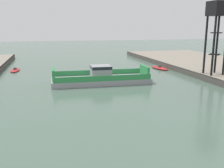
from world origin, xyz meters
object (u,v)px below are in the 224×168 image
object	(u,v)px
moored_boat_near_left	(15,70)
moored_boat_mid_right	(160,68)
chain_ferry	(101,78)
crane_tower	(218,16)

from	to	relation	value
moored_boat_near_left	moored_boat_mid_right	size ratio (longest dim) A/B	0.88
moored_boat_near_left	chain_ferry	bearing A→B (deg)	-46.69
moored_boat_near_left	crane_tower	xyz separation A→B (m)	(43.16, -23.09, 13.37)
chain_ferry	moored_boat_mid_right	xyz separation A→B (m)	(19.45, 13.52, -0.83)
moored_boat_mid_right	moored_boat_near_left	bearing A→B (deg)	170.37
chain_ferry	crane_tower	distance (m)	27.47
chain_ferry	moored_boat_mid_right	distance (m)	23.70
moored_boat_near_left	crane_tower	bearing A→B (deg)	-28.14
crane_tower	moored_boat_mid_right	bearing A→B (deg)	106.24
moored_boat_mid_right	crane_tower	distance (m)	21.80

